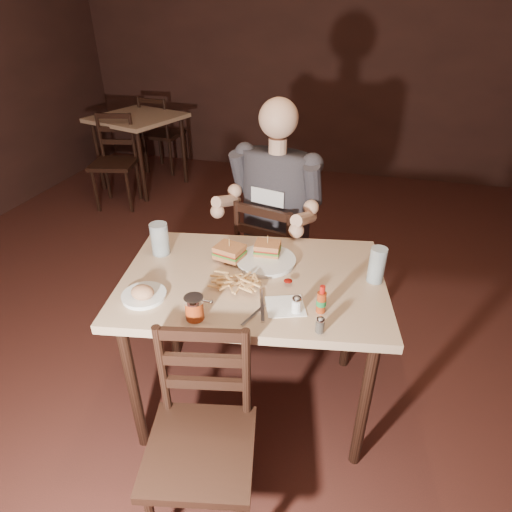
% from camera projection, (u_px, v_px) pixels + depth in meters
% --- Properties ---
extents(room_shell, '(7.00, 7.00, 7.00)m').
position_uv_depth(room_shell, '(265.00, 125.00, 1.61)').
color(room_shell, black).
rests_on(room_shell, ground).
extents(main_table, '(1.25, 0.94, 0.77)m').
position_uv_depth(main_table, '(253.00, 294.00, 1.90)').
color(main_table, tan).
rests_on(main_table, ground).
extents(bg_table, '(1.00, 1.00, 0.77)m').
position_uv_depth(bg_table, '(138.00, 124.00, 4.50)').
color(bg_table, tan).
rests_on(bg_table, ground).
extents(chair_far, '(0.49, 0.52, 0.86)m').
position_uv_depth(chair_far, '(275.00, 261.00, 2.62)').
color(chair_far, black).
rests_on(chair_far, ground).
extents(chair_near, '(0.46, 0.49, 0.84)m').
position_uv_depth(chair_near, '(200.00, 450.00, 1.53)').
color(chair_near, black).
rests_on(chair_near, ground).
extents(bg_chair_far, '(0.43, 0.47, 0.88)m').
position_uv_depth(bg_chair_far, '(163.00, 134.00, 5.08)').
color(bg_chair_far, black).
rests_on(bg_chair_far, ground).
extents(bg_chair_near, '(0.49, 0.52, 0.88)m').
position_uv_depth(bg_chair_near, '(114.00, 163.00, 4.17)').
color(bg_chair_near, black).
rests_on(bg_chair_near, ground).
extents(diner, '(0.63, 0.55, 0.95)m').
position_uv_depth(diner, '(274.00, 189.00, 2.34)').
color(diner, '#312F34').
rests_on(diner, chair_far).
extents(dinner_plate, '(0.31, 0.31, 0.02)m').
position_uv_depth(dinner_plate, '(266.00, 261.00, 1.96)').
color(dinner_plate, white).
rests_on(dinner_plate, main_table).
extents(sandwich_left, '(0.14, 0.13, 0.10)m').
position_uv_depth(sandwich_left, '(229.00, 248.00, 1.95)').
color(sandwich_left, '#CB824E').
rests_on(sandwich_left, dinner_plate).
extents(sandwich_right, '(0.12, 0.10, 0.10)m').
position_uv_depth(sandwich_right, '(268.00, 245.00, 1.97)').
color(sandwich_right, '#CB824E').
rests_on(sandwich_right, dinner_plate).
extents(fries_pile, '(0.27, 0.21, 0.04)m').
position_uv_depth(fries_pile, '(235.00, 280.00, 1.78)').
color(fries_pile, '#F0B975').
rests_on(fries_pile, dinner_plate).
extents(ketchup_dollop, '(0.04, 0.04, 0.01)m').
position_uv_depth(ketchup_dollop, '(288.00, 281.00, 1.80)').
color(ketchup_dollop, maroon).
rests_on(ketchup_dollop, dinner_plate).
extents(glass_left, '(0.10, 0.10, 0.15)m').
position_uv_depth(glass_left, '(160.00, 239.00, 2.00)').
color(glass_left, silver).
rests_on(glass_left, main_table).
extents(glass_right, '(0.08, 0.08, 0.16)m').
position_uv_depth(glass_right, '(377.00, 265.00, 1.80)').
color(glass_right, silver).
rests_on(glass_right, main_table).
extents(hot_sauce, '(0.04, 0.04, 0.12)m').
position_uv_depth(hot_sauce, '(322.00, 299.00, 1.63)').
color(hot_sauce, '#933211').
rests_on(hot_sauce, main_table).
extents(salt_shaker, '(0.04, 0.04, 0.07)m').
position_uv_depth(salt_shaker, '(297.00, 305.00, 1.63)').
color(salt_shaker, white).
rests_on(salt_shaker, main_table).
extents(pepper_shaker, '(0.04, 0.04, 0.06)m').
position_uv_depth(pepper_shaker, '(320.00, 325.00, 1.54)').
color(pepper_shaker, '#38332D').
rests_on(pepper_shaker, main_table).
extents(syrup_dispenser, '(0.09, 0.09, 0.10)m').
position_uv_depth(syrup_dispenser, '(194.00, 308.00, 1.60)').
color(syrup_dispenser, '#933211').
rests_on(syrup_dispenser, main_table).
extents(napkin, '(0.19, 0.18, 0.00)m').
position_uv_depth(napkin, '(285.00, 306.00, 1.68)').
color(napkin, white).
rests_on(napkin, main_table).
extents(knife, '(0.07, 0.20, 0.00)m').
position_uv_depth(knife, '(262.00, 305.00, 1.68)').
color(knife, silver).
rests_on(knife, napkin).
extents(fork, '(0.06, 0.14, 0.00)m').
position_uv_depth(fork, '(253.00, 315.00, 1.63)').
color(fork, silver).
rests_on(fork, napkin).
extents(side_plate, '(0.20, 0.20, 0.01)m').
position_uv_depth(side_plate, '(144.00, 296.00, 1.73)').
color(side_plate, white).
rests_on(side_plate, main_table).
extents(bread_roll, '(0.11, 0.09, 0.06)m').
position_uv_depth(bread_roll, '(142.00, 292.00, 1.69)').
color(bread_roll, tan).
rests_on(bread_roll, side_plate).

